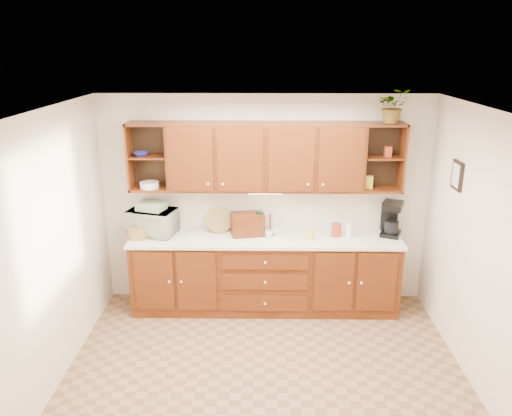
{
  "coord_description": "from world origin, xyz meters",
  "views": [
    {
      "loc": [
        -0.03,
        -4.13,
        3.13
      ],
      "look_at": [
        -0.11,
        1.15,
        1.4
      ],
      "focal_mm": 35.0,
      "sensor_mm": 36.0,
      "label": 1
    }
  ],
  "objects_px": {
    "potted_plant": "(393,106)",
    "coffee_maker": "(391,219)",
    "microwave": "(152,222)",
    "bread_box": "(248,224)"
  },
  "relations": [
    {
      "from": "microwave",
      "to": "coffee_maker",
      "type": "distance_m",
      "value": 2.89
    },
    {
      "from": "coffee_maker",
      "to": "bread_box",
      "type": "bearing_deg",
      "value": -156.24
    },
    {
      "from": "bread_box",
      "to": "coffee_maker",
      "type": "height_order",
      "value": "coffee_maker"
    },
    {
      "from": "potted_plant",
      "to": "coffee_maker",
      "type": "bearing_deg",
      "value": 13.96
    },
    {
      "from": "coffee_maker",
      "to": "potted_plant",
      "type": "height_order",
      "value": "potted_plant"
    },
    {
      "from": "microwave",
      "to": "coffee_maker",
      "type": "xyz_separation_m",
      "value": [
        2.89,
        0.02,
        0.04
      ]
    },
    {
      "from": "microwave",
      "to": "coffee_maker",
      "type": "height_order",
      "value": "coffee_maker"
    },
    {
      "from": "microwave",
      "to": "bread_box",
      "type": "relative_size",
      "value": 1.43
    },
    {
      "from": "microwave",
      "to": "potted_plant",
      "type": "relative_size",
      "value": 1.44
    },
    {
      "from": "microwave",
      "to": "coffee_maker",
      "type": "bearing_deg",
      "value": 15.75
    }
  ]
}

